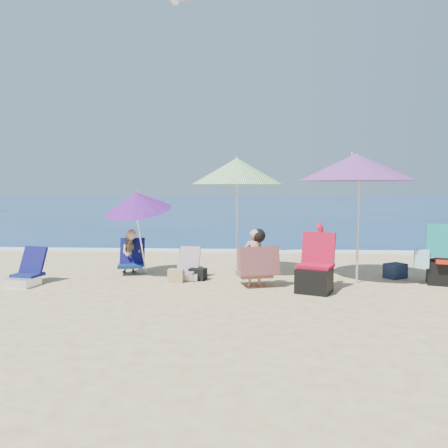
# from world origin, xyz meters

# --- Properties ---
(ground) EXTENTS (120.00, 120.00, 0.00)m
(ground) POSITION_xyz_m (0.00, 0.00, 0.00)
(ground) COLOR #D8BC84
(ground) RESTS_ON ground
(sea) EXTENTS (120.00, 80.00, 0.12)m
(sea) POSITION_xyz_m (0.00, 45.00, -0.05)
(sea) COLOR navy
(sea) RESTS_ON ground
(foam) EXTENTS (120.00, 0.50, 0.04)m
(foam) POSITION_xyz_m (0.00, 5.10, 0.02)
(foam) COLOR white
(foam) RESTS_ON ground
(umbrella_turquoise) EXTENTS (2.69, 2.69, 2.43)m
(umbrella_turquoise) POSITION_xyz_m (2.12, 1.28, 2.14)
(umbrella_turquoise) COLOR silver
(umbrella_turquoise) RESTS_ON ground
(umbrella_striped) EXTENTS (2.06, 2.06, 2.39)m
(umbrella_striped) POSITION_xyz_m (-0.09, 1.77, 2.09)
(umbrella_striped) COLOR silver
(umbrella_striped) RESTS_ON ground
(umbrella_blue) EXTENTS (1.73, 1.76, 1.82)m
(umbrella_blue) POSITION_xyz_m (-2.05, 1.56, 1.49)
(umbrella_blue) COLOR white
(umbrella_blue) RESTS_ON ground
(furled_umbrella) EXTENTS (0.16, 0.16, 1.20)m
(furled_umbrella) POSITION_xyz_m (1.41, 0.74, 0.66)
(furled_umbrella) COLOR #B30C1A
(furled_umbrella) RESTS_ON ground
(chair_navy) EXTENTS (0.58, 0.77, 0.67)m
(chair_navy) POSITION_xyz_m (-3.88, 0.64, 0.18)
(chair_navy) COLOR #0E194F
(chair_navy) RESTS_ON ground
(chair_rainbow) EXTENTS (0.56, 0.64, 0.61)m
(chair_rainbow) POSITION_xyz_m (-1.02, 1.32, 0.16)
(chair_rainbow) COLOR #E26F50
(chair_rainbow) RESTS_ON ground
(camp_chair_left) EXTENTS (0.75, 0.82, 1.00)m
(camp_chair_left) POSITION_xyz_m (1.28, 0.40, 0.30)
(camp_chair_left) COLOR #AC0C26
(camp_chair_left) RESTS_ON ground
(camp_chair_right) EXTENTS (1.06, 0.84, 1.12)m
(camp_chair_right) POSITION_xyz_m (3.72, 1.14, 0.41)
(camp_chair_right) COLOR #B61C0D
(camp_chair_right) RESTS_ON ground
(person_center) EXTENTS (0.80, 0.73, 1.04)m
(person_center) POSITION_xyz_m (0.28, 0.73, 0.50)
(person_center) COLOR tan
(person_center) RESTS_ON ground
(person_left) EXTENTS (0.58, 0.65, 0.92)m
(person_left) POSITION_xyz_m (-2.27, 1.87, 0.42)
(person_left) COLOR tan
(person_left) RESTS_ON ground
(bag_black_a) EXTENTS (0.36, 0.30, 0.23)m
(bag_black_a) POSITION_xyz_m (-0.82, 1.26, 0.11)
(bag_black_a) COLOR black
(bag_black_a) RESTS_ON ground
(bag_tan) EXTENTS (0.29, 0.21, 0.24)m
(bag_tan) POSITION_xyz_m (-1.20, 1.03, 0.12)
(bag_tan) COLOR tan
(bag_tan) RESTS_ON ground
(bag_navy_b) EXTENTS (0.48, 0.45, 0.29)m
(bag_navy_b) POSITION_xyz_m (3.01, 1.67, 0.14)
(bag_navy_b) COLOR #1B273B
(bag_navy_b) RESTS_ON ground
(seagull) EXTENTS (0.80, 0.38, 0.14)m
(seagull) POSITION_xyz_m (-1.42, 2.54, 5.69)
(seagull) COLOR white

